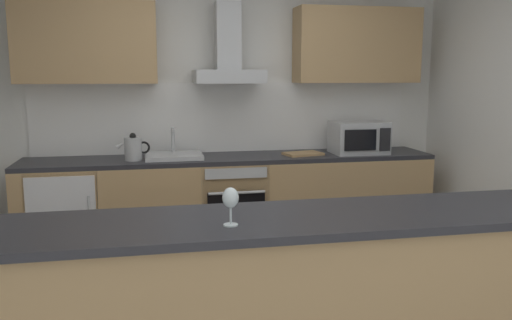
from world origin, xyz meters
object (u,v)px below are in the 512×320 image
at_px(microwave, 359,138).
at_px(sink, 174,155).
at_px(oven, 231,204).
at_px(refrigerator, 67,216).
at_px(chopping_board, 303,154).
at_px(wine_glass, 231,199).
at_px(range_hood, 228,58).
at_px(kettle, 133,148).

relative_size(microwave, sink, 1.00).
relative_size(oven, refrigerator, 0.94).
relative_size(sink, chopping_board, 1.47).
distance_m(refrigerator, wine_glass, 2.69).
bearing_deg(oven, range_hood, 90.00).
bearing_deg(chopping_board, kettle, -179.63).
bearing_deg(kettle, range_hood, 10.71).
bearing_deg(chopping_board, refrigerator, 179.43).
distance_m(range_hood, chopping_board, 1.12).
xyz_separation_m(oven, kettle, (-0.86, -0.03, 0.55)).
distance_m(microwave, kettle, 2.08).
xyz_separation_m(kettle, wine_glass, (0.50, -2.34, 0.08)).
relative_size(wine_glass, chopping_board, 0.52).
height_order(range_hood, chopping_board, range_hood).
relative_size(microwave, kettle, 1.73).
height_order(oven, kettle, kettle).
bearing_deg(range_hood, chopping_board, -12.83).
xyz_separation_m(microwave, sink, (-1.73, 0.04, -0.12)).
bearing_deg(kettle, refrigerator, 176.96).
height_order(refrigerator, wine_glass, wine_glass).
height_order(oven, microwave, microwave).
height_order(refrigerator, sink, sink).
xyz_separation_m(kettle, chopping_board, (1.54, 0.01, -0.09)).
height_order(oven, refrigerator, oven).
xyz_separation_m(refrigerator, chopping_board, (2.12, -0.02, 0.49)).
distance_m(microwave, wine_glass, 2.83).
bearing_deg(oven, kettle, -177.76).
xyz_separation_m(sink, wine_glass, (0.15, -2.39, 0.15)).
bearing_deg(microwave, range_hood, 172.62).
distance_m(microwave, range_hood, 1.43).
height_order(oven, wine_glass, wine_glass).
relative_size(range_hood, chopping_board, 2.12).
bearing_deg(refrigerator, oven, 0.11).
bearing_deg(wine_glass, microwave, 56.12).
xyz_separation_m(oven, range_hood, (0.00, 0.13, 1.33)).
bearing_deg(kettle, chopping_board, 0.37).
relative_size(refrigerator, chopping_board, 2.50).
relative_size(refrigerator, kettle, 2.94).
relative_size(kettle, chopping_board, 0.85).
height_order(microwave, kettle, microwave).
relative_size(microwave, chopping_board, 1.47).
xyz_separation_m(microwave, range_hood, (-1.22, 0.16, 0.74)).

